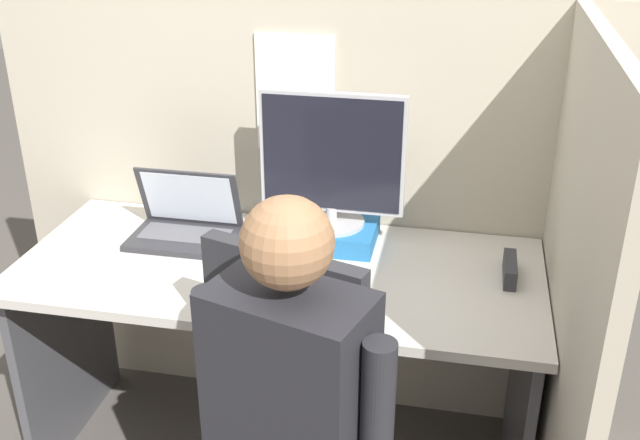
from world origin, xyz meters
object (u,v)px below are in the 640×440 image
(monitor, at_px, (332,161))
(stapler, at_px, (510,269))
(carrot_toy, at_px, (269,304))
(paper_box, at_px, (331,232))
(laptop, at_px, (186,226))

(monitor, bearing_deg, stapler, -13.56)
(stapler, xyz_separation_m, carrot_toy, (-0.64, -0.32, -0.01))
(monitor, relative_size, stapler, 2.82)
(paper_box, distance_m, monitor, 0.24)
(paper_box, relative_size, laptop, 0.84)
(carrot_toy, bearing_deg, monitor, 79.46)
(stapler, bearing_deg, paper_box, 166.70)
(laptop, xyz_separation_m, carrot_toy, (0.38, -0.38, -0.02))
(paper_box, bearing_deg, monitor, 90.00)
(monitor, bearing_deg, carrot_toy, -100.54)
(monitor, height_order, carrot_toy, monitor)
(monitor, relative_size, laptop, 1.33)
(monitor, distance_m, stapler, 0.63)
(paper_box, relative_size, stapler, 1.78)
(stapler, distance_m, carrot_toy, 0.72)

